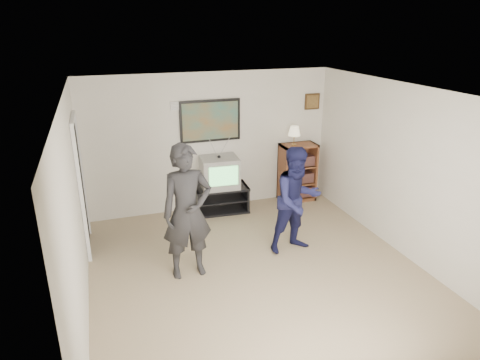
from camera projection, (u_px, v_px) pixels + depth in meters
room_shell at (252, 182)px, 5.80m from camera, size 4.51×5.00×2.51m
media_stand at (221, 199)px, 7.86m from camera, size 1.00×0.60×0.48m
crt_television at (219, 172)px, 7.67m from camera, size 0.69×0.60×0.56m
bookshelf at (297, 172)px, 8.26m from camera, size 0.68×0.39×1.12m
table_lamp at (294, 136)px, 7.95m from camera, size 0.23×0.23×0.36m
person_tall at (187, 212)px, 5.65m from camera, size 0.70×0.48×1.86m
person_short at (297, 200)px, 6.32m from camera, size 0.86×0.70×1.63m
controller_left at (184, 181)px, 5.76m from camera, size 0.07×0.12×0.03m
controller_right at (292, 187)px, 6.44m from camera, size 0.05×0.13×0.04m
poster at (210, 121)px, 7.55m from camera, size 1.10×0.03×0.75m
air_vent at (179, 106)px, 7.29m from camera, size 0.28×0.02×0.14m
small_picture at (312, 101)px, 8.08m from camera, size 0.30×0.03×0.30m
doorway at (81, 187)px, 6.33m from camera, size 0.03×0.85×2.00m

